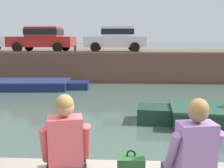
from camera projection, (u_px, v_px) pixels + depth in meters
ground_plane at (120, 110)px, 8.72m from camera, size 400.00×400.00×0.00m
far_quay_wall at (122, 63)px, 16.90m from camera, size 60.00×6.00×1.66m
far_wall_coping at (121, 53)px, 13.92m from camera, size 60.00×0.24×0.08m
boat_moored_west_navy at (21, 85)px, 12.43m from camera, size 6.30×2.05×0.43m
car_left_inner_red at (43, 38)px, 15.93m from camera, size 4.17×2.08×1.54m
car_centre_white at (116, 38)px, 15.74m from camera, size 3.90×2.05×1.54m
mooring_bollard_mid at (75, 49)px, 14.12m from camera, size 0.15×0.15×0.45m
person_seated_right at (66, 147)px, 2.70m from camera, size 0.58×0.59×0.97m
person_seated_middle at (193, 154)px, 2.52m from camera, size 0.57×0.58×0.97m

